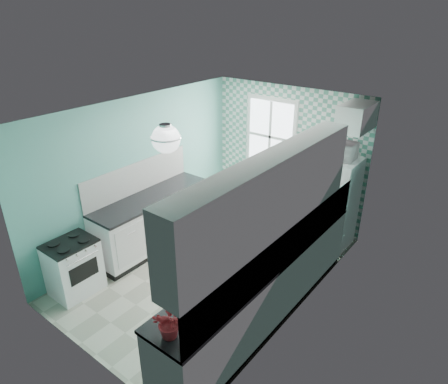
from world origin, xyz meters
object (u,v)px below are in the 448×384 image
Objects in this scene: fridge at (333,202)px; fruit_bowl at (195,314)px; stove at (73,266)px; microwave at (340,150)px; sink at (300,229)px; ceiling_light at (166,139)px; potted_plant at (170,322)px.

fridge is 3.53m from fruit_bowl.
microwave reaches higher than stove.
sink reaches higher than fruit_bowl.
fridge is at bearing 91.47° from fruit_bowl.
microwave reaches higher than fridge.
fridge is 2.92× the size of sink.
sink is (0.09, -1.34, 0.15)m from fridge.
sink is (1.20, 1.29, -1.39)m from ceiling_light.
fruit_bowl is 3.60m from microwave.
stove is 1.48× the size of sink.
fruit_bowl is at bearing -85.95° from fridge.
fruit_bowl is 0.47× the size of microwave.
fruit_bowl is 0.36m from potted_plant.
sink is 1.06× the size of microwave.
stove is at bearing 56.59° from microwave.
ceiling_light reaches higher than sink.
potted_plant is (0.00, -0.34, 0.14)m from fruit_bowl.
potted_plant is at bearing -45.71° from ceiling_light.
microwave is at bearing 91.34° from potted_plant.
fridge reaches higher than stove.
fruit_bowl is 0.71× the size of potted_plant.
ceiling_light reaches higher than stove.
fruit_bowl is at bearing -36.63° from ceiling_light.
potted_plant reaches higher than stove.
potted_plant reaches higher than fruit_bowl.
fridge is 0.92m from microwave.
fridge is 1.97× the size of stove.
stove is 2.46m from fruit_bowl.
sink is at bearing 89.90° from fruit_bowl.
sink reaches higher than stove.
stove is at bearing -121.39° from fridge.
microwave is at bearing 91.46° from fruit_bowl.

